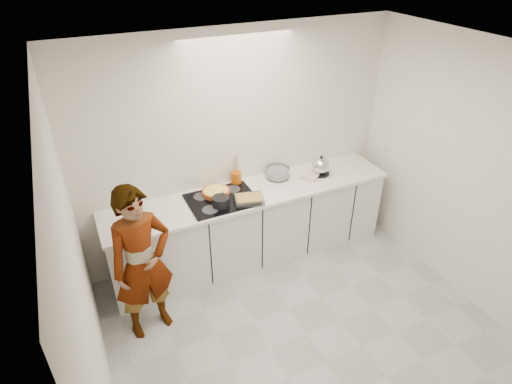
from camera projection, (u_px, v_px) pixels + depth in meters
name	position (u px, v px, depth m)	size (l,w,h in m)	color
floor	(306.00, 334.00, 4.16)	(3.60, 3.20, 0.00)	#B1B1B1
ceiling	(331.00, 65.00, 2.80)	(3.60, 3.20, 0.00)	white
wall_back	(239.00, 148.00, 4.72)	(3.60, 0.00, 2.60)	silver
wall_left	(84.00, 293.00, 2.83)	(0.00, 3.20, 2.60)	silver
wall_right	(473.00, 178.00, 4.15)	(0.02, 3.20, 2.60)	silver
base_cabinets	(251.00, 227.00, 4.92)	(3.20, 0.58, 0.87)	silver
countertop	(251.00, 193.00, 4.68)	(3.24, 0.64, 0.04)	white
hob	(222.00, 200.00, 4.53)	(0.72, 0.54, 0.01)	black
tart_dish	(216.00, 192.00, 4.60)	(0.31, 0.31, 0.05)	#BE4D1F
saucepan	(221.00, 201.00, 4.39)	(0.22, 0.22, 0.17)	black
baking_dish	(249.00, 199.00, 4.46)	(0.34, 0.28, 0.06)	silver
mixing_bowl	(278.00, 173.00, 4.92)	(0.36, 0.36, 0.13)	silver
tea_towel	(311.00, 175.00, 4.95)	(0.24, 0.17, 0.04)	white
kettle	(321.00, 166.00, 4.96)	(0.28, 0.28, 0.24)	black
utensil_crock	(236.00, 178.00, 4.79)	(0.12, 0.12, 0.14)	#CC5608
cook	(142.00, 264.00, 3.84)	(0.58, 0.38, 1.58)	silver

